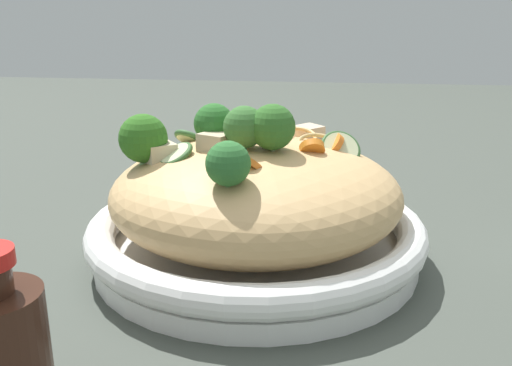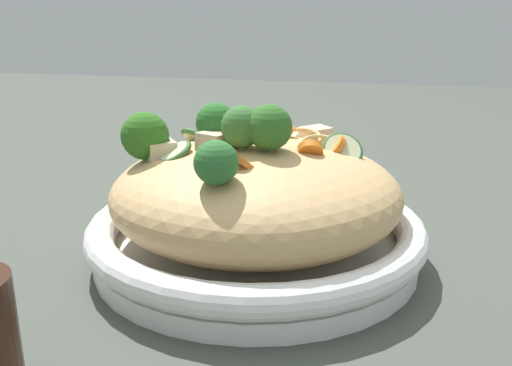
{
  "view_description": "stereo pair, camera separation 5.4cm",
  "coord_description": "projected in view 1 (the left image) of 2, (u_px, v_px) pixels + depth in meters",
  "views": [
    {
      "loc": [
        0.07,
        -0.51,
        0.24
      ],
      "look_at": [
        0.0,
        0.0,
        0.08
      ],
      "focal_mm": 39.03,
      "sensor_mm": 36.0,
      "label": 1
    },
    {
      "loc": [
        0.13,
        -0.5,
        0.24
      ],
      "look_at": [
        0.0,
        0.0,
        0.08
      ],
      "focal_mm": 39.03,
      "sensor_mm": 36.0,
      "label": 2
    }
  ],
  "objects": [
    {
      "name": "ground_plane",
      "position": [
        256.0,
        257.0,
        0.57
      ],
      "size": [
        3.0,
        3.0,
        0.0
      ],
      "primitive_type": "plane",
      "color": "#414740"
    },
    {
      "name": "serving_bowl",
      "position": [
        256.0,
        235.0,
        0.56
      ],
      "size": [
        0.33,
        0.33,
        0.05
      ],
      "color": "white",
      "rests_on": "ground_plane"
    },
    {
      "name": "noodle_heap",
      "position": [
        256.0,
        193.0,
        0.55
      ],
      "size": [
        0.28,
        0.28,
        0.11
      ],
      "color": "tan",
      "rests_on": "serving_bowl"
    },
    {
      "name": "broccoli_florets",
      "position": [
        212.0,
        136.0,
        0.5
      ],
      "size": [
        0.17,
        0.14,
        0.07
      ],
      "color": "#90AD73",
      "rests_on": "serving_bowl"
    },
    {
      "name": "carrot_coins",
      "position": [
        285.0,
        144.0,
        0.54
      ],
      "size": [
        0.12,
        0.19,
        0.03
      ],
      "color": "orange",
      "rests_on": "serving_bowl"
    },
    {
      "name": "zucchini_slices",
      "position": [
        253.0,
        144.0,
        0.57
      ],
      "size": [
        0.2,
        0.19,
        0.04
      ],
      "color": "beige",
      "rests_on": "serving_bowl"
    },
    {
      "name": "chicken_chunks",
      "position": [
        236.0,
        142.0,
        0.55
      ],
      "size": [
        0.17,
        0.15,
        0.04
      ],
      "color": "beige",
      "rests_on": "serving_bowl"
    },
    {
      "name": "soy_sauce_bottle",
      "position": [
        1.0,
        362.0,
        0.31
      ],
      "size": [
        0.05,
        0.05,
        0.12
      ],
      "color": "#381E14",
      "rests_on": "ground_plane"
    }
  ]
}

